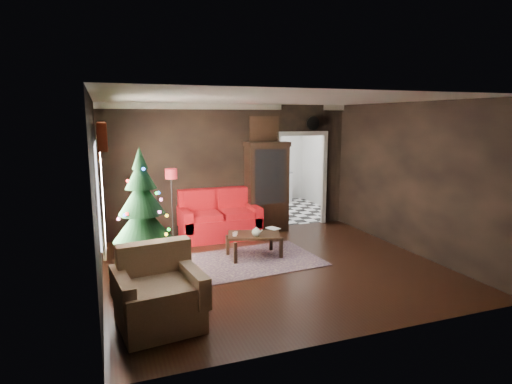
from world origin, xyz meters
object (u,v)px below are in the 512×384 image
object	(u,v)px
teapot	(256,232)
wall_clock	(313,123)
armchair	(158,290)
christmas_tree	(143,218)
kitchen_table	(270,201)
loveseat	(219,215)
coffee_table	(254,245)
floor_lamp	(172,206)
curio_cabinet	(267,189)

from	to	relation	value
teapot	wall_clock	xyz separation A→B (m)	(2.12, 2.01, 1.86)
armchair	wall_clock	world-z (taller)	wall_clock
christmas_tree	armchair	size ratio (longest dim) A/B	1.98
kitchen_table	christmas_tree	bearing A→B (deg)	-132.95
loveseat	coffee_table	xyz separation A→B (m)	(0.26, -1.43, -0.28)
floor_lamp	loveseat	bearing A→B (deg)	18.84
christmas_tree	teapot	world-z (taller)	christmas_tree
floor_lamp	coffee_table	xyz separation A→B (m)	(1.29, -1.08, -0.61)
christmas_tree	wall_clock	xyz separation A→B (m)	(4.09, 2.55, 1.33)
curio_cabinet	floor_lamp	xyz separation A→B (m)	(-2.18, -0.57, -0.12)
coffee_table	kitchen_table	distance (m)	3.45
curio_cabinet	teapot	size ratio (longest dim) A/B	10.85
armchair	teapot	world-z (taller)	armchair
loveseat	floor_lamp	world-z (taller)	floor_lamp
coffee_table	wall_clock	bearing A→B (deg)	41.19
loveseat	armchair	world-z (taller)	loveseat
kitchen_table	loveseat	bearing A→B (deg)	-137.49
loveseat	kitchen_table	world-z (taller)	loveseat
curio_cabinet	wall_clock	size ratio (longest dim) A/B	5.94
curio_cabinet	armchair	world-z (taller)	curio_cabinet
kitchen_table	floor_lamp	bearing A→B (deg)	-144.74
floor_lamp	christmas_tree	distance (m)	1.95
loveseat	curio_cabinet	size ratio (longest dim) A/B	0.89
christmas_tree	floor_lamp	bearing A→B (deg)	68.53
christmas_tree	wall_clock	world-z (taller)	wall_clock
wall_clock	kitchen_table	bearing A→B (deg)	113.75
curio_cabinet	kitchen_table	world-z (taller)	curio_cabinet
christmas_tree	teapot	distance (m)	2.12
armchair	wall_clock	distance (m)	5.93
curio_cabinet	kitchen_table	size ratio (longest dim) A/B	2.53
armchair	kitchen_table	xyz separation A→B (m)	(3.50, 5.13, -0.09)
floor_lamp	kitchen_table	world-z (taller)	floor_lamp
kitchen_table	armchair	bearing A→B (deg)	-124.32
floor_lamp	armchair	world-z (taller)	floor_lamp
wall_clock	kitchen_table	xyz separation A→B (m)	(-0.55, 1.25, -2.00)
armchair	kitchen_table	bearing A→B (deg)	48.00
christmas_tree	coffee_table	size ratio (longest dim) A/B	2.12
floor_lamp	armchair	size ratio (longest dim) A/B	1.44
loveseat	christmas_tree	size ratio (longest dim) A/B	0.86
coffee_table	kitchen_table	bearing A→B (deg)	63.42
wall_clock	curio_cabinet	bearing A→B (deg)	-171.47
wall_clock	floor_lamp	bearing A→B (deg)	-167.46
curio_cabinet	loveseat	bearing A→B (deg)	-169.17
loveseat	armchair	xyz separation A→B (m)	(-1.70, -3.48, -0.04)
curio_cabinet	floor_lamp	distance (m)	2.26
christmas_tree	kitchen_table	distance (m)	5.24
loveseat	kitchen_table	xyz separation A→B (m)	(1.80, 1.65, -0.12)
loveseat	kitchen_table	distance (m)	2.45
loveseat	teapot	bearing A→B (deg)	-81.73
loveseat	coffee_table	bearing A→B (deg)	-79.71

